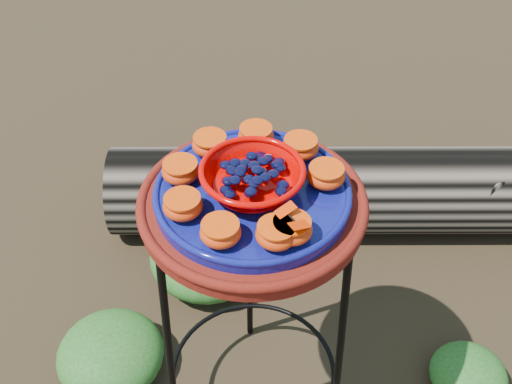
{
  "coord_description": "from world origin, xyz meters",
  "views": [
    {
      "loc": [
        -0.03,
        -0.85,
        1.55
      ],
      "look_at": [
        0.01,
        0.0,
        0.75
      ],
      "focal_mm": 45.0,
      "sensor_mm": 36.0,
      "label": 1
    }
  ],
  "objects_px": {
    "plant_stand": "(253,323)",
    "terracotta_saucer": "(252,206)",
    "red_bowl": "(252,180)",
    "cobalt_plate": "(252,195)",
    "driftwood_log": "(346,190)"
  },
  "relations": [
    {
      "from": "red_bowl",
      "to": "cobalt_plate",
      "type": "bearing_deg",
      "value": 0.0
    },
    {
      "from": "cobalt_plate",
      "to": "driftwood_log",
      "type": "distance_m",
      "value": 0.95
    },
    {
      "from": "red_bowl",
      "to": "driftwood_log",
      "type": "xyz_separation_m",
      "value": [
        0.33,
        0.65,
        -0.64
      ]
    },
    {
      "from": "terracotta_saucer",
      "to": "plant_stand",
      "type": "bearing_deg",
      "value": 0.0
    },
    {
      "from": "terracotta_saucer",
      "to": "cobalt_plate",
      "type": "xyz_separation_m",
      "value": [
        0.0,
        0.0,
        0.03
      ]
    },
    {
      "from": "cobalt_plate",
      "to": "red_bowl",
      "type": "bearing_deg",
      "value": 0.0
    },
    {
      "from": "plant_stand",
      "to": "cobalt_plate",
      "type": "height_order",
      "value": "cobalt_plate"
    },
    {
      "from": "plant_stand",
      "to": "terracotta_saucer",
      "type": "height_order",
      "value": "terracotta_saucer"
    },
    {
      "from": "plant_stand",
      "to": "terracotta_saucer",
      "type": "bearing_deg",
      "value": 0.0
    },
    {
      "from": "cobalt_plate",
      "to": "red_bowl",
      "type": "relative_size",
      "value": 2.0
    },
    {
      "from": "red_bowl",
      "to": "plant_stand",
      "type": "bearing_deg",
      "value": 0.0
    },
    {
      "from": "terracotta_saucer",
      "to": "driftwood_log",
      "type": "xyz_separation_m",
      "value": [
        0.33,
        0.65,
        -0.58
      ]
    },
    {
      "from": "terracotta_saucer",
      "to": "cobalt_plate",
      "type": "bearing_deg",
      "value": 0.0
    },
    {
      "from": "plant_stand",
      "to": "red_bowl",
      "type": "relative_size",
      "value": 3.9
    },
    {
      "from": "terracotta_saucer",
      "to": "cobalt_plate",
      "type": "relative_size",
      "value": 1.17
    }
  ]
}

